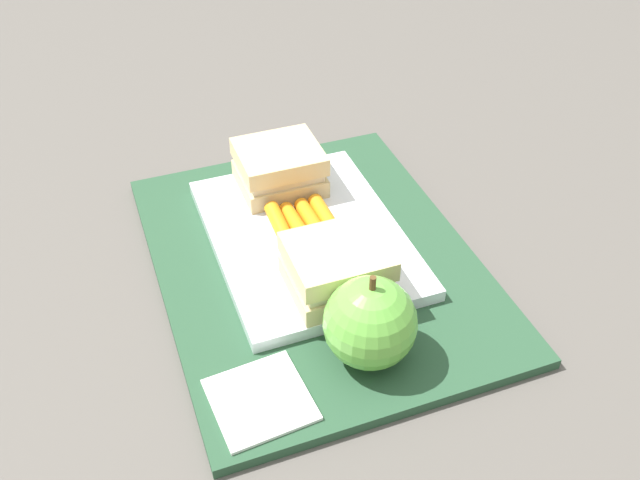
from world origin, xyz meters
name	(u,v)px	position (x,y,z in m)	size (l,w,h in m)	color
ground_plane	(315,267)	(0.00, 0.00, 0.00)	(2.40, 2.40, 0.00)	#56514C
lunchbag_mat	(315,263)	(0.00, 0.00, 0.01)	(0.36, 0.28, 0.01)	#284C33
food_tray	(306,237)	(-0.03, 0.00, 0.02)	(0.23, 0.17, 0.01)	white
sandwich_half_left	(279,168)	(-0.10, 0.00, 0.04)	(0.07, 0.08, 0.04)	#DBC189
sandwich_half_right	(337,268)	(0.05, 0.00, 0.04)	(0.07, 0.08, 0.04)	#DBC189
carrot_sticks_bundle	(306,227)	(-0.02, 0.00, 0.03)	(0.08, 0.06, 0.02)	orange
apple	(364,324)	(0.12, 0.00, 0.05)	(0.07, 0.07, 0.08)	#66B742
paper_napkin	(260,400)	(0.14, -0.09, 0.01)	(0.07, 0.07, 0.00)	white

